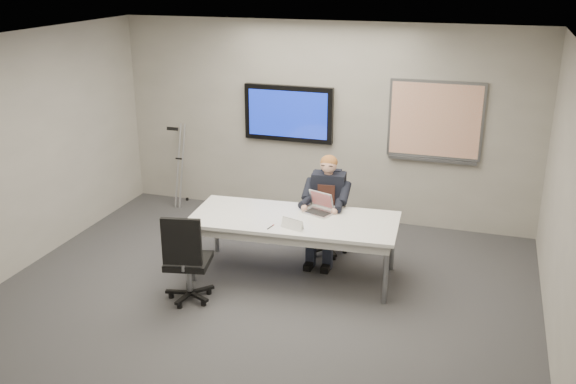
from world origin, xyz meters
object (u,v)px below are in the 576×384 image
(office_chair_far, at_px, (328,228))
(office_chair_near, at_px, (188,274))
(conference_table, at_px, (294,225))
(seated_person, at_px, (325,220))
(laptop, at_px, (320,207))

(office_chair_far, bearing_deg, office_chair_near, -138.44)
(conference_table, xyz_separation_m, seated_person, (0.23, 0.54, -0.12))
(office_chair_far, distance_m, office_chair_near, 2.07)
(office_chair_near, xyz_separation_m, seated_person, (1.15, 1.48, 0.20))
(office_chair_near, bearing_deg, conference_table, -145.71)
(office_chair_far, xyz_separation_m, seated_person, (0.01, -0.25, 0.21))
(office_chair_near, height_order, laptop, office_chair_near)
(office_chair_far, relative_size, laptop, 2.56)
(conference_table, bearing_deg, office_chair_near, -138.09)
(conference_table, xyz_separation_m, office_chair_near, (-0.91, -0.94, -0.33))
(office_chair_far, xyz_separation_m, office_chair_near, (-1.13, -1.73, 0.01))
(seated_person, bearing_deg, conference_table, -117.68)
(seated_person, bearing_deg, office_chair_near, -132.22)
(seated_person, bearing_deg, office_chair_far, 88.22)
(office_chair_far, height_order, seated_person, seated_person)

